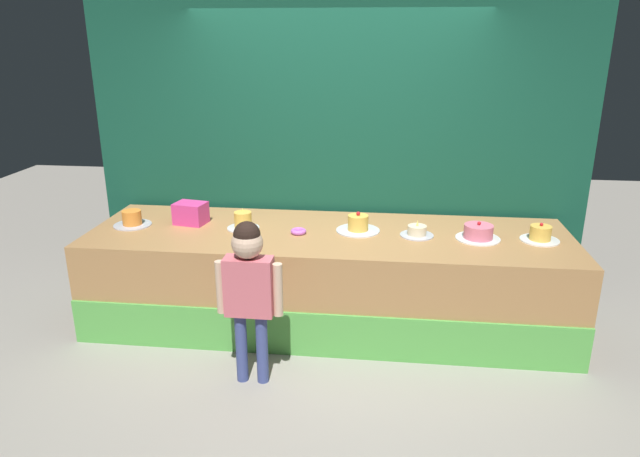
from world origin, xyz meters
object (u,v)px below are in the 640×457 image
object	(u,v)px
cake_right	(478,233)
cake_far_right	(540,234)
cake_far_left	(132,219)
cake_center_left	(358,225)
pink_box	(191,213)
child_figure	(249,281)
donut	(298,231)
cake_left	(243,221)
cake_center_right	(417,232)

from	to	relation	value
cake_right	cake_far_right	world-z (taller)	cake_far_right
cake_far_left	cake_right	size ratio (longest dim) A/B	0.90
cake_center_left	cake_far_right	bearing A→B (deg)	-2.76
cake_right	cake_far_right	size ratio (longest dim) A/B	1.16
cake_right	cake_center_left	bearing A→B (deg)	174.85
pink_box	cake_center_left	size ratio (longest dim) A/B	0.71
child_figure	donut	bearing A→B (deg)	77.52
cake_left	cake_far_right	size ratio (longest dim) A/B	0.90
cake_far_left	cake_far_right	xyz separation A→B (m)	(3.27, 0.01, -0.00)
pink_box	cake_left	xyz separation A→B (m)	(0.47, -0.08, -0.03)
cake_far_left	cake_left	distance (m)	0.94
pink_box	cake_center_right	bearing A→B (deg)	-3.07
child_figure	cake_center_left	xyz separation A→B (m)	(0.66, 1.00, 0.09)
cake_center_left	cake_center_right	xyz separation A→B (m)	(0.47, -0.06, -0.02)
child_figure	donut	world-z (taller)	child_figure
cake_left	cake_center_right	xyz separation A→B (m)	(1.40, -0.02, -0.03)
cake_right	cake_far_right	xyz separation A→B (m)	(0.47, 0.02, -0.00)
donut	cake_left	xyz separation A→B (m)	(-0.47, 0.07, 0.04)
child_figure	cake_far_right	world-z (taller)	child_figure
cake_left	cake_far_right	xyz separation A→B (m)	(2.34, -0.02, -0.01)
donut	cake_far_left	size ratio (longest dim) A/B	0.41
cake_right	cake_far_left	bearing A→B (deg)	179.80
cake_far_left	cake_center_right	distance (m)	2.34
child_figure	cake_far_right	distance (m)	2.27
cake_left	cake_center_left	xyz separation A→B (m)	(0.93, 0.05, -0.01)
cake_right	donut	bearing A→B (deg)	-178.56
donut	cake_far_left	bearing A→B (deg)	178.16
cake_center_left	pink_box	bearing A→B (deg)	178.51
child_figure	cake_far_left	world-z (taller)	child_figure
pink_box	cake_far_left	bearing A→B (deg)	-166.67
cake_left	cake_center_left	bearing A→B (deg)	2.97
child_figure	pink_box	world-z (taller)	child_figure
donut	cake_center_left	distance (m)	0.48
cake_far_left	cake_left	xyz separation A→B (m)	(0.93, 0.03, 0.01)
cake_far_left	cake_center_left	xyz separation A→B (m)	(1.87, 0.07, 0.00)
cake_right	cake_far_right	bearing A→B (deg)	2.05
cake_left	cake_right	world-z (taller)	cake_left
cake_center_right	cake_far_right	size ratio (longest dim) A/B	0.89
cake_right	cake_center_right	bearing A→B (deg)	177.50
child_figure	cake_center_right	bearing A→B (deg)	39.72
cake_far_left	cake_right	xyz separation A→B (m)	(2.80, -0.01, -0.00)
cake_far_right	donut	bearing A→B (deg)	-178.41
child_figure	cake_right	world-z (taller)	child_figure
child_figure	cake_left	xyz separation A→B (m)	(-0.27, 0.95, 0.10)
cake_left	cake_far_right	bearing A→B (deg)	-0.47
cake_left	cake_far_right	distance (m)	2.34
child_figure	cake_right	distance (m)	1.85
cake_center_right	cake_far_right	bearing A→B (deg)	-0.23
pink_box	cake_far_left	size ratio (longest dim) A/B	0.81
pink_box	cake_left	bearing A→B (deg)	-10.29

